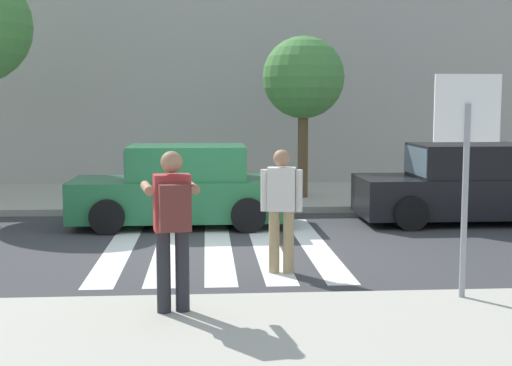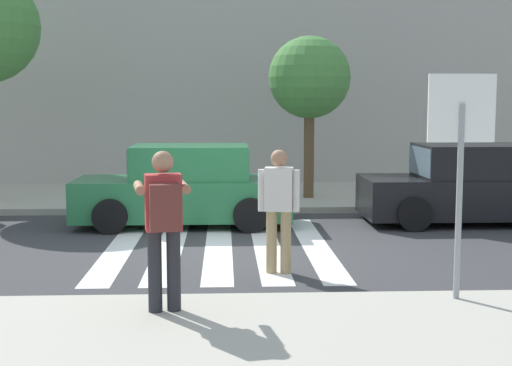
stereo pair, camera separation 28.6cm
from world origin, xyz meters
The scene contains 14 objects.
ground_plane centered at (0.00, 0.00, 0.00)m, with size 120.00×120.00×0.00m, color #38383A.
sidewalk_far centered at (0.00, 6.00, 0.07)m, with size 60.00×4.80×0.14m, color #B2AD9E.
building_facade_far centered at (0.00, 10.40, 3.24)m, with size 56.00×4.00×6.48m, color #ADA89E.
crosswalk_stripe_0 centered at (-1.60, 0.20, 0.00)m, with size 0.44×5.20×0.01m, color silver.
crosswalk_stripe_1 centered at (-0.80, 0.20, 0.00)m, with size 0.44×5.20×0.01m, color silver.
crosswalk_stripe_2 centered at (0.00, 0.20, 0.00)m, with size 0.44×5.20×0.01m, color silver.
crosswalk_stripe_3 centered at (0.80, 0.20, 0.00)m, with size 0.44×5.20×0.01m, color silver.
crosswalk_stripe_4 centered at (1.60, 0.20, 0.00)m, with size 0.44×5.20×0.01m, color silver.
stop_sign centered at (2.74, -3.51, 1.99)m, with size 0.76×0.08×2.55m.
photographer_with_backpack centered at (-0.54, -3.90, 1.17)m, with size 0.67×0.90×1.72m.
pedestrian_crossing centered at (0.85, -1.66, 0.97)m, with size 0.57×0.31×1.72m.
parked_car_green centered at (-0.65, 2.30, 0.73)m, with size 4.10×1.92×1.55m.
parked_car_black centered at (4.91, 2.30, 0.73)m, with size 4.10×1.92×1.55m.
street_tree_center centered at (2.08, 5.19, 2.91)m, with size 1.90×1.90×3.75m.
Camera 2 is at (0.10, -11.36, 2.38)m, focal length 50.00 mm.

